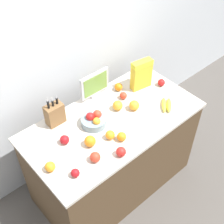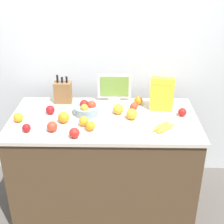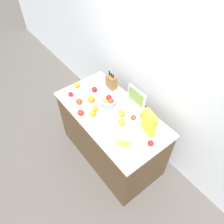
{
  "view_description": "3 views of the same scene",
  "coord_description": "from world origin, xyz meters",
  "px_view_note": "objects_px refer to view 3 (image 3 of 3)",
  "views": [
    {
      "loc": [
        -1.19,
        -1.35,
        2.76
      ],
      "look_at": [
        0.02,
        0.04,
        0.96
      ],
      "focal_mm": 50.0,
      "sensor_mm": 36.0,
      "label": 1
    },
    {
      "loc": [
        0.1,
        -2.22,
        2.06
      ],
      "look_at": [
        0.07,
        -0.0,
        0.96
      ],
      "focal_mm": 50.0,
      "sensor_mm": 36.0,
      "label": 2
    },
    {
      "loc": [
        1.42,
        -1.1,
        2.89
      ],
      "look_at": [
        0.05,
        -0.03,
        0.98
      ],
      "focal_mm": 35.0,
      "sensor_mm": 36.0,
      "label": 3
    }
  ],
  "objects_px": {
    "small_monitor": "(137,97)",
    "orange_near_bowl": "(91,99)",
    "orange_front_left": "(143,115)",
    "cereal_box": "(149,122)",
    "orange_mid_left": "(121,122)",
    "apple_front": "(133,117)",
    "apple_by_knife_block": "(81,113)",
    "orange_by_cereal": "(77,85)",
    "knife_block": "(111,82)",
    "apple_near_bananas": "(71,94)",
    "orange_mid_right": "(95,108)",
    "apple_rear": "(79,101)",
    "orange_front_right": "(122,113)",
    "orange_front_center": "(93,114)",
    "apple_leftmost": "(94,89)",
    "apple_middle": "(151,143)",
    "banana_bunch": "(124,144)",
    "fruit_bowl": "(108,101)"
  },
  "relations": [
    {
      "from": "apple_near_bananas",
      "to": "orange_front_center",
      "type": "bearing_deg",
      "value": 3.76
    },
    {
      "from": "orange_front_center",
      "to": "apple_by_knife_block",
      "type": "bearing_deg",
      "value": -134.35
    },
    {
      "from": "cereal_box",
      "to": "orange_front_left",
      "type": "xyz_separation_m",
      "value": [
        -0.18,
        0.1,
        -0.12
      ]
    },
    {
      "from": "knife_block",
      "to": "apple_by_knife_block",
      "type": "relative_size",
      "value": 3.86
    },
    {
      "from": "apple_front",
      "to": "apple_by_knife_block",
      "type": "bearing_deg",
      "value": -134.27
    },
    {
      "from": "apple_near_bananas",
      "to": "apple_by_knife_block",
      "type": "bearing_deg",
      "value": -11.83
    },
    {
      "from": "small_monitor",
      "to": "orange_near_bowl",
      "type": "relative_size",
      "value": 3.3
    },
    {
      "from": "apple_front",
      "to": "cereal_box",
      "type": "bearing_deg",
      "value": 3.31
    },
    {
      "from": "orange_mid_right",
      "to": "knife_block",
      "type": "bearing_deg",
      "value": 117.65
    },
    {
      "from": "small_monitor",
      "to": "apple_rear",
      "type": "height_order",
      "value": "small_monitor"
    },
    {
      "from": "apple_leftmost",
      "to": "orange_front_right",
      "type": "bearing_deg",
      "value": 1.17
    },
    {
      "from": "orange_mid_left",
      "to": "apple_front",
      "type": "bearing_deg",
      "value": 81.46
    },
    {
      "from": "orange_near_bowl",
      "to": "orange_front_center",
      "type": "xyz_separation_m",
      "value": [
        0.22,
        -0.12,
        -0.01
      ]
    },
    {
      "from": "apple_rear",
      "to": "apple_front",
      "type": "bearing_deg",
      "value": 30.77
    },
    {
      "from": "orange_front_left",
      "to": "orange_mid_right",
      "type": "relative_size",
      "value": 1.0
    },
    {
      "from": "small_monitor",
      "to": "apple_rear",
      "type": "bearing_deg",
      "value": -129.05
    },
    {
      "from": "banana_bunch",
      "to": "orange_mid_left",
      "type": "xyz_separation_m",
      "value": [
        -0.23,
        0.16,
        0.02
      ]
    },
    {
      "from": "cereal_box",
      "to": "orange_front_left",
      "type": "relative_size",
      "value": 3.82
    },
    {
      "from": "apple_near_bananas",
      "to": "apple_by_knife_block",
      "type": "distance_m",
      "value": 0.37
    },
    {
      "from": "apple_near_bananas",
      "to": "apple_front",
      "type": "distance_m",
      "value": 0.89
    },
    {
      "from": "apple_rear",
      "to": "orange_front_right",
      "type": "relative_size",
      "value": 0.92
    },
    {
      "from": "orange_front_right",
      "to": "orange_front_center",
      "type": "bearing_deg",
      "value": -126.9
    },
    {
      "from": "apple_by_knife_block",
      "to": "knife_block",
      "type": "bearing_deg",
      "value": 106.04
    },
    {
      "from": "knife_block",
      "to": "orange_front_right",
      "type": "xyz_separation_m",
      "value": [
        0.48,
        -0.22,
        -0.05
      ]
    },
    {
      "from": "small_monitor",
      "to": "apple_middle",
      "type": "height_order",
      "value": "small_monitor"
    },
    {
      "from": "knife_block",
      "to": "orange_mid_left",
      "type": "relative_size",
      "value": 3.36
    },
    {
      "from": "orange_mid_right",
      "to": "orange_front_center",
      "type": "bearing_deg",
      "value": -52.06
    },
    {
      "from": "orange_front_left",
      "to": "orange_by_cereal",
      "type": "distance_m",
      "value": 1.01
    },
    {
      "from": "apple_by_knife_block",
      "to": "fruit_bowl",
      "type": "bearing_deg",
      "value": 82.37
    },
    {
      "from": "orange_front_left",
      "to": "orange_front_center",
      "type": "xyz_separation_m",
      "value": [
        -0.38,
        -0.46,
        -0.0
      ]
    },
    {
      "from": "fruit_bowl",
      "to": "orange_mid_right",
      "type": "bearing_deg",
      "value": -90.68
    },
    {
      "from": "apple_rear",
      "to": "apple_leftmost",
      "type": "bearing_deg",
      "value": 103.87
    },
    {
      "from": "banana_bunch",
      "to": "orange_near_bowl",
      "type": "bearing_deg",
      "value": 172.7
    },
    {
      "from": "apple_rear",
      "to": "orange_mid_right",
      "type": "bearing_deg",
      "value": 22.37
    },
    {
      "from": "banana_bunch",
      "to": "orange_mid_right",
      "type": "distance_m",
      "value": 0.6
    },
    {
      "from": "orange_front_left",
      "to": "apple_near_bananas",
      "type": "bearing_deg",
      "value": -150.03
    },
    {
      "from": "apple_near_bananas",
      "to": "apple_rear",
      "type": "relative_size",
      "value": 0.81
    },
    {
      "from": "apple_near_bananas",
      "to": "orange_mid_left",
      "type": "bearing_deg",
      "value": 15.39
    },
    {
      "from": "apple_by_knife_block",
      "to": "orange_front_right",
      "type": "relative_size",
      "value": 0.89
    },
    {
      "from": "orange_mid_right",
      "to": "orange_near_bowl",
      "type": "bearing_deg",
      "value": 163.4
    },
    {
      "from": "orange_front_right",
      "to": "apple_front",
      "type": "bearing_deg",
      "value": 28.5
    },
    {
      "from": "apple_rear",
      "to": "orange_mid_left",
      "type": "relative_size",
      "value": 0.9
    },
    {
      "from": "apple_by_knife_block",
      "to": "orange_by_cereal",
      "type": "height_order",
      "value": "same"
    },
    {
      "from": "cereal_box",
      "to": "orange_mid_right",
      "type": "xyz_separation_m",
      "value": [
        -0.62,
        -0.29,
        -0.12
      ]
    },
    {
      "from": "apple_by_knife_block",
      "to": "orange_front_center",
      "type": "xyz_separation_m",
      "value": [
        0.1,
        0.11,
        -0.0
      ]
    },
    {
      "from": "knife_block",
      "to": "cereal_box",
      "type": "xyz_separation_m",
      "value": [
        0.84,
        -0.13,
        0.06
      ]
    },
    {
      "from": "orange_front_left",
      "to": "cereal_box",
      "type": "bearing_deg",
      "value": -28.35
    },
    {
      "from": "orange_front_right",
      "to": "orange_by_cereal",
      "type": "bearing_deg",
      "value": -169.0
    },
    {
      "from": "orange_front_right",
      "to": "orange_by_cereal",
      "type": "height_order",
      "value": "orange_front_right"
    },
    {
      "from": "cereal_box",
      "to": "apple_front",
      "type": "relative_size",
      "value": 4.32
    }
  ]
}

